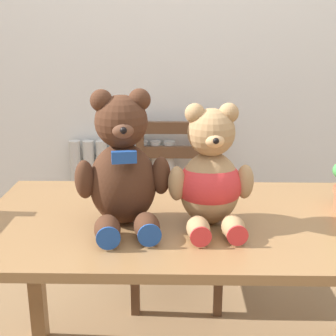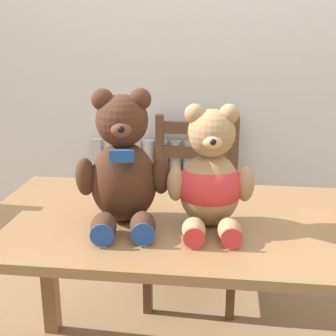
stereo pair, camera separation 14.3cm
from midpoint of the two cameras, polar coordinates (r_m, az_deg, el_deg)
wall_back at (r=2.42m, az=7.36°, el=16.89°), size 8.00×0.04×2.60m
radiator at (r=2.57m, az=-1.45°, el=-5.20°), size 0.56×0.10×0.72m
dining_table at (r=1.56m, az=6.34°, el=-9.59°), size 1.41×0.73×0.70m
wooden_chair_behind at (r=2.33m, az=4.92°, el=-4.79°), size 0.42×0.46×0.87m
teddy_bear_left at (r=1.43m, az=-2.66°, el=0.04°), size 0.30×0.32×0.42m
teddy_bear_right at (r=1.42m, az=8.05°, el=-1.42°), size 0.27×0.28×0.38m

